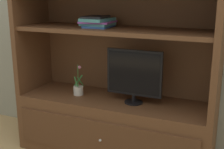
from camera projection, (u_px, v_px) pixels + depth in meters
painted_rear_wall at (128, 6)px, 2.96m from camera, size 6.00×0.10×2.80m
media_console at (114, 107)px, 2.90m from camera, size 1.84×0.61×1.57m
tv_monitor at (134, 75)px, 2.70m from camera, size 0.51×0.17×0.49m
potted_plant at (78, 89)px, 2.98m from camera, size 0.10×0.13×0.30m
magazine_stack at (98, 22)px, 2.74m from camera, size 0.30×0.32×0.10m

